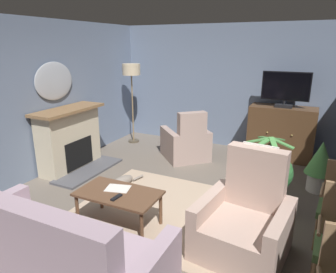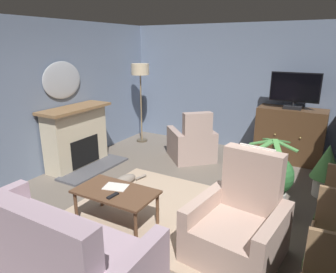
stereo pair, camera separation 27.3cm
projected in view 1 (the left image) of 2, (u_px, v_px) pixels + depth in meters
The scene contains 19 objects.
ground_plane at pixel (173, 211), 4.28m from camera, with size 5.83×6.84×0.04m, color #665B51.
wall_back at pixel (235, 88), 6.62m from camera, with size 5.83×0.10×2.66m, color slate.
wall_left at pixel (27, 102), 5.00m from camera, with size 0.10×6.84×2.66m, color slate.
rug_central at pixel (177, 212), 4.21m from camera, with size 2.76×2.02×0.01m, color tan.
fireplace at pixel (71, 140), 5.57m from camera, with size 0.88×1.42×1.15m.
wall_mirror_oval at pixel (54, 81), 5.36m from camera, with size 0.06×0.87×0.67m, color #B2B7BF.
tv_cabinet at pixel (281, 134), 6.11m from camera, with size 1.25×0.57×1.06m.
television at pixel (286, 89), 5.80m from camera, with size 0.89×0.20×0.68m.
coffee_table at pixel (119, 196), 3.80m from camera, with size 1.04×0.59×0.47m.
tv_remote at pixel (116, 197), 3.64m from camera, with size 0.17×0.05×0.02m, color black.
folded_newspaper at pixel (118, 188), 3.88m from camera, with size 0.30×0.22×0.01m, color silver.
sofa_floral at pixel (55, 257), 2.84m from camera, with size 2.12×0.90×1.02m.
armchair_angled_to_table at pixel (186, 144), 6.12m from camera, with size 1.17×1.17×1.02m.
armchair_facing_sofa at pixel (244, 223), 3.36m from camera, with size 1.03×1.02×1.16m.
potted_plant_tall_palm_by_window at pixel (320, 163), 4.71m from camera, with size 0.44×0.44×0.82m.
potted_plant_small_fern_corner at pixel (272, 179), 4.10m from camera, with size 0.53×0.53×0.86m.
potted_plant_leafy_by_curtain at pixel (267, 176), 4.83m from camera, with size 0.72×0.74×0.89m.
cat at pixel (121, 182), 4.96m from camera, with size 0.31×0.70×0.19m.
floor_lamp at pixel (131, 75), 6.81m from camera, with size 0.40×0.40×1.82m.
Camera 1 is at (1.58, -3.44, 2.25)m, focal length 32.47 mm.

